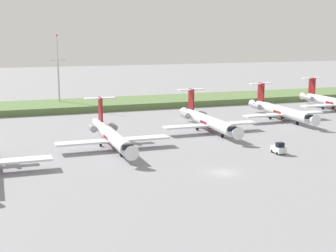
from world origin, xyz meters
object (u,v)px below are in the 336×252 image
object	(u,v)px
baggage_tug	(279,149)
regional_jet_fifth	(280,111)
regional_jet_fourth	(208,121)
antenna_mast	(59,77)
regional_jet_third	(111,135)
regional_jet_sixth	(332,102)

from	to	relation	value
baggage_tug	regional_jet_fifth	bearing A→B (deg)	57.43
regional_jet_fourth	baggage_tug	distance (m)	25.06
regional_jet_fourth	antenna_mast	size ratio (longest dim) A/B	1.37
regional_jet_third	regional_jet_fourth	xyz separation A→B (m)	(25.25, 9.05, 0.00)
antenna_mast	baggage_tug	distance (m)	82.44
regional_jet_fifth	regional_jet_sixth	bearing A→B (deg)	22.47
regional_jet_third	regional_jet_sixth	xyz separation A→B (m)	(74.34, 26.85, 0.00)
regional_jet_fourth	baggage_tug	world-z (taller)	regional_jet_fourth
regional_jet_third	baggage_tug	distance (m)	33.15
regional_jet_fourth	baggage_tug	size ratio (longest dim) A/B	9.69
regional_jet_fifth	baggage_tug	world-z (taller)	regional_jet_fifth
regional_jet_fourth	antenna_mast	xyz separation A→B (m)	(-28.16, 50.77, 6.83)
regional_jet_third	regional_jet_sixth	size ratio (longest dim) A/B	1.00
regional_jet_fourth	regional_jet_sixth	world-z (taller)	same
regional_jet_fourth	regional_jet_sixth	bearing A→B (deg)	19.93
baggage_tug	antenna_mast	bearing A→B (deg)	113.03
regional_jet_sixth	baggage_tug	world-z (taller)	regional_jet_sixth
regional_jet_fifth	antenna_mast	xyz separation A→B (m)	(-52.77, 43.11, 6.83)
regional_jet_sixth	baggage_tug	xyz separation A→B (m)	(-45.16, -42.50, -1.53)
regional_jet_sixth	antenna_mast	bearing A→B (deg)	156.88
antenna_mast	baggage_tug	world-z (taller)	antenna_mast
regional_jet_fourth	regional_jet_sixth	distance (m)	52.21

